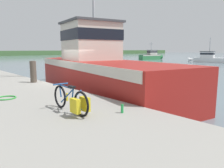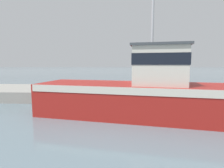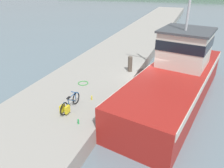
{
  "view_description": "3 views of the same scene",
  "coord_description": "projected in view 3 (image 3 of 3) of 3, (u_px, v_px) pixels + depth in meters",
  "views": [
    {
      "loc": [
        -5.69,
        -10.51,
        2.52
      ],
      "look_at": [
        -0.18,
        -4.23,
        1.18
      ],
      "focal_mm": 35.0,
      "sensor_mm": 36.0,
      "label": 1
    },
    {
      "loc": [
        11.9,
        -2.14,
        3.06
      ],
      "look_at": [
        0.34,
        -2.66,
        1.73
      ],
      "focal_mm": 28.0,
      "sensor_mm": 36.0,
      "label": 2
    },
    {
      "loc": [
        2.44,
        -13.51,
        6.76
      ],
      "look_at": [
        -1.26,
        -3.94,
        1.79
      ],
      "focal_mm": 35.0,
      "sensor_mm": 36.0,
      "label": 3
    }
  ],
  "objects": [
    {
      "name": "ground_plane",
      "position": [
        149.0,
        87.0,
        15.08
      ],
      "size": [
        320.0,
        320.0,
        0.0
      ],
      "primitive_type": "plane",
      "color": "slate"
    },
    {
      "name": "dock_pier",
      "position": [
        100.0,
        74.0,
        16.11
      ],
      "size": [
        5.53,
        80.0,
        0.88
      ],
      "primitive_type": "cube",
      "color": "gray",
      "rests_on": "ground_plane"
    },
    {
      "name": "fishing_boat_main",
      "position": [
        178.0,
        75.0,
        13.29
      ],
      "size": [
        5.37,
        13.55,
        10.4
      ],
      "rotation": [
        0.0,
        0.0,
        -0.18
      ],
      "color": "maroon",
      "rests_on": "ground_plane"
    },
    {
      "name": "bicycle_touring",
      "position": [
        69.0,
        105.0,
        10.66
      ],
      "size": [
        0.44,
        1.74,
        0.71
      ],
      "rotation": [
        0.0,
        0.0,
        -0.01
      ],
      "color": "black",
      "rests_on": "dock_pier"
    },
    {
      "name": "mooring_post",
      "position": [
        130.0,
        64.0,
        15.14
      ],
      "size": [
        0.3,
        0.3,
        1.07
      ],
      "primitive_type": "cylinder",
      "color": "#51473D",
      "rests_on": "dock_pier"
    },
    {
      "name": "hose_coil",
      "position": [
        83.0,
        83.0,
        13.57
      ],
      "size": [
        0.64,
        0.64,
        0.04
      ],
      "primitive_type": "torus",
      "color": "green",
      "rests_on": "dock_pier"
    },
    {
      "name": "water_bottle_on_curb",
      "position": [
        78.0,
        122.0,
        9.75
      ],
      "size": [
        0.07,
        0.07,
        0.23
      ],
      "primitive_type": "cylinder",
      "color": "green",
      "rests_on": "dock_pier"
    },
    {
      "name": "water_bottle_by_bike",
      "position": [
        92.0,
        98.0,
        11.69
      ],
      "size": [
        0.07,
        0.07,
        0.25
      ],
      "primitive_type": "cylinder",
      "color": "yellow",
      "rests_on": "dock_pier"
    }
  ]
}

